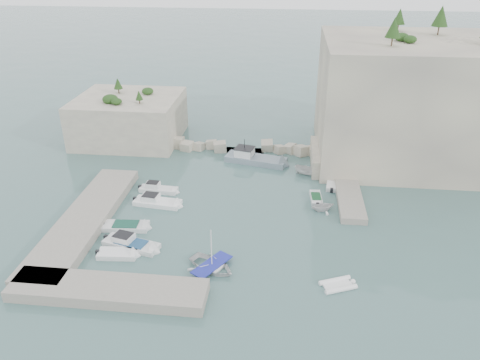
# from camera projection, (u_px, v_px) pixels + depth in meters

# --- Properties ---
(ground) EXTENTS (400.00, 400.00, 0.00)m
(ground) POSITION_uv_depth(u_px,v_px,m) (234.00, 228.00, 52.66)
(ground) COLOR #466967
(ground) RESTS_ON ground
(cliff_east) EXTENTS (26.00, 22.00, 17.00)m
(cliff_east) POSITION_uv_depth(u_px,v_px,m) (412.00, 101.00, 67.01)
(cliff_east) COLOR beige
(cliff_east) RESTS_ON ground
(cliff_terrace) EXTENTS (8.00, 10.00, 2.50)m
(cliff_terrace) POSITION_uv_depth(u_px,v_px,m) (339.00, 158.00, 66.81)
(cliff_terrace) COLOR beige
(cliff_terrace) RESTS_ON ground
(outcrop_west) EXTENTS (16.00, 14.00, 7.00)m
(outcrop_west) POSITION_uv_depth(u_px,v_px,m) (129.00, 118.00, 75.19)
(outcrop_west) COLOR beige
(outcrop_west) RESTS_ON ground
(quay_west) EXTENTS (5.00, 24.00, 1.10)m
(quay_west) POSITION_uv_depth(u_px,v_px,m) (85.00, 219.00, 53.16)
(quay_west) COLOR #9E9689
(quay_west) RESTS_ON ground
(quay_south) EXTENTS (18.00, 4.00, 1.10)m
(quay_south) POSITION_uv_depth(u_px,v_px,m) (108.00, 290.00, 42.28)
(quay_south) COLOR #9E9689
(quay_south) RESTS_ON ground
(ledge_east) EXTENTS (3.00, 16.00, 0.80)m
(ledge_east) POSITION_uv_depth(u_px,v_px,m) (348.00, 189.00, 60.04)
(ledge_east) COLOR #9E9689
(ledge_east) RESTS_ON ground
(breakwater) EXTENTS (28.00, 3.00, 1.40)m
(breakwater) POSITION_uv_depth(u_px,v_px,m) (245.00, 146.00, 71.96)
(breakwater) COLOR beige
(breakwater) RESTS_ON ground
(motorboat_a) EXTENTS (5.45, 1.98, 1.40)m
(motorboat_a) POSITION_uv_depth(u_px,v_px,m) (159.00, 192.00, 60.32)
(motorboat_a) COLOR silver
(motorboat_a) RESTS_ON ground
(motorboat_b) EXTENTS (6.52, 2.78, 1.40)m
(motorboat_b) POSITION_uv_depth(u_px,v_px,m) (158.00, 205.00, 57.32)
(motorboat_b) COLOR white
(motorboat_b) RESTS_ON ground
(motorboat_c) EXTENTS (5.65, 2.40, 0.70)m
(motorboat_c) POSITION_uv_depth(u_px,v_px,m) (126.00, 228.00, 52.52)
(motorboat_c) COLOR silver
(motorboat_c) RESTS_ON ground
(motorboat_d) EXTENTS (6.98, 3.65, 1.40)m
(motorboat_d) POSITION_uv_depth(u_px,v_px,m) (132.00, 247.00, 49.35)
(motorboat_d) COLOR silver
(motorboat_d) RESTS_ON ground
(motorboat_e) EXTENTS (4.45, 2.09, 0.70)m
(motorboat_e) POSITION_uv_depth(u_px,v_px,m) (118.00, 256.00, 47.84)
(motorboat_e) COLOR white
(motorboat_e) RESTS_ON ground
(rowboat) EXTENTS (6.12, 5.65, 1.03)m
(rowboat) POSITION_uv_depth(u_px,v_px,m) (212.00, 269.00, 46.00)
(rowboat) COLOR white
(rowboat) RESTS_ON ground
(inflatable_dinghy) EXTENTS (3.85, 2.90, 0.44)m
(inflatable_dinghy) POSITION_uv_depth(u_px,v_px,m) (338.00, 286.00, 43.61)
(inflatable_dinghy) COLOR white
(inflatable_dinghy) RESTS_ON ground
(tender_east_a) EXTENTS (3.64, 3.42, 1.53)m
(tender_east_a) POSITION_uv_depth(u_px,v_px,m) (322.00, 210.00, 56.05)
(tender_east_a) COLOR silver
(tender_east_a) RESTS_ON ground
(tender_east_b) EXTENTS (1.61, 4.00, 0.70)m
(tender_east_b) POSITION_uv_depth(u_px,v_px,m) (316.00, 200.00, 58.27)
(tender_east_b) COLOR silver
(tender_east_b) RESTS_ON ground
(tender_east_c) EXTENTS (1.89, 4.54, 0.70)m
(tender_east_c) POSITION_uv_depth(u_px,v_px,m) (332.00, 185.00, 61.85)
(tender_east_c) COLOR silver
(tender_east_c) RESTS_ON ground
(tender_east_d) EXTENTS (4.11, 2.28, 1.50)m
(tender_east_d) POSITION_uv_depth(u_px,v_px,m) (308.00, 175.00, 64.68)
(tender_east_d) COLOR silver
(tender_east_d) RESTS_ON ground
(work_boat) EXTENTS (10.14, 5.02, 2.20)m
(work_boat) POSITION_uv_depth(u_px,v_px,m) (256.00, 162.00, 68.41)
(work_boat) COLOR slate
(work_boat) RESTS_ON ground
(rowboat_mast) EXTENTS (0.10, 0.10, 4.20)m
(rowboat_mast) POSITION_uv_depth(u_px,v_px,m) (211.00, 247.00, 44.82)
(rowboat_mast) COLOR white
(rowboat_mast) RESTS_ON rowboat
(vegetation) EXTENTS (53.48, 13.88, 13.40)m
(vegetation) POSITION_uv_depth(u_px,v_px,m) (383.00, 30.00, 64.50)
(vegetation) COLOR #1E4219
(vegetation) RESTS_ON ground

